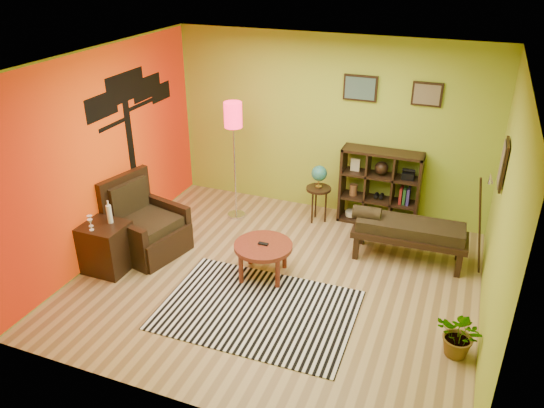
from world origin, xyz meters
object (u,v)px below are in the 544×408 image
at_px(armchair, 145,230).
at_px(globe_table, 319,180).
at_px(floor_lamp, 233,126).
at_px(potted_plant, 460,340).
at_px(cube_shelf, 380,188).
at_px(bench, 407,230).
at_px(coffee_table, 263,249).
at_px(side_cabinet, 106,247).

height_order(armchair, globe_table, armchair).
relative_size(floor_lamp, potted_plant, 3.49).
relative_size(cube_shelf, bench, 0.76).
distance_m(globe_table, cube_shelf, 0.94).
relative_size(coffee_table, cube_shelf, 0.64).
distance_m(side_cabinet, globe_table, 3.24).
relative_size(globe_table, potted_plant, 1.74).
xyz_separation_m(armchair, floor_lamp, (0.75, 1.43, 1.18)).
xyz_separation_m(coffee_table, armchair, (-1.79, -0.02, -0.07)).
bearing_deg(cube_shelf, floor_lamp, -164.92).
height_order(floor_lamp, potted_plant, floor_lamp).
height_order(side_cabinet, potted_plant, side_cabinet).
bearing_deg(bench, potted_plant, -64.22).
bearing_deg(floor_lamp, bench, -6.67).
height_order(bench, potted_plant, bench).
bearing_deg(globe_table, armchair, -139.24).
bearing_deg(side_cabinet, armchair, 71.57).
height_order(side_cabinet, cube_shelf, cube_shelf).
height_order(floor_lamp, cube_shelf, floor_lamp).
bearing_deg(cube_shelf, side_cabinet, -140.03).
bearing_deg(coffee_table, globe_table, 82.66).
bearing_deg(side_cabinet, globe_table, 46.55).
distance_m(side_cabinet, floor_lamp, 2.53).
height_order(side_cabinet, globe_table, side_cabinet).
height_order(side_cabinet, bench, side_cabinet).
distance_m(coffee_table, globe_table, 1.76).
distance_m(coffee_table, floor_lamp, 2.07).
height_order(coffee_table, side_cabinet, side_cabinet).
bearing_deg(armchair, globe_table, 40.76).
xyz_separation_m(floor_lamp, bench, (2.71, -0.32, -1.06)).
relative_size(coffee_table, side_cabinet, 0.77).
height_order(coffee_table, cube_shelf, cube_shelf).
height_order(coffee_table, globe_table, globe_table).
bearing_deg(cube_shelf, potted_plant, -62.31).
height_order(globe_table, bench, globe_table).
bearing_deg(armchair, coffee_table, 0.58).
distance_m(floor_lamp, potted_plant, 4.31).
height_order(floor_lamp, globe_table, floor_lamp).
height_order(cube_shelf, bench, cube_shelf).
bearing_deg(armchair, bench, 17.76).
bearing_deg(coffee_table, floor_lamp, 126.58).
xyz_separation_m(armchair, cube_shelf, (2.91, 2.01, 0.27)).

